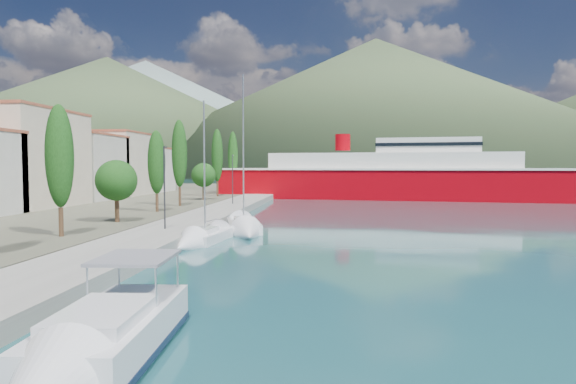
# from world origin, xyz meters

# --- Properties ---
(ground) EXTENTS (1400.00, 1400.00, 0.00)m
(ground) POSITION_xyz_m (0.00, 120.00, 0.00)
(ground) COLOR #1C4C53
(quay) EXTENTS (5.00, 88.00, 0.80)m
(quay) POSITION_xyz_m (-9.00, 26.00, 0.40)
(quay) COLOR gray
(quay) RESTS_ON ground
(hills_far) EXTENTS (1480.00, 900.00, 180.00)m
(hills_far) POSITION_xyz_m (138.59, 618.73, 77.39)
(hills_far) COLOR gray
(hills_far) RESTS_ON ground
(hills_near) EXTENTS (1010.00, 520.00, 115.00)m
(hills_near) POSITION_xyz_m (98.04, 372.50, 49.18)
(hills_near) COLOR #3F5131
(hills_near) RESTS_ON ground
(town_buildings) EXTENTS (9.20, 69.20, 11.30)m
(town_buildings) POSITION_xyz_m (-32.00, 36.91, 5.57)
(town_buildings) COLOR beige
(town_buildings) RESTS_ON land_strip
(tree_row) EXTENTS (3.44, 65.28, 11.07)m
(tree_row) POSITION_xyz_m (-14.80, 32.48, 5.85)
(tree_row) COLOR #47301E
(tree_row) RESTS_ON land_strip
(lamp_posts) EXTENTS (0.15, 46.70, 6.06)m
(lamp_posts) POSITION_xyz_m (-9.00, 13.74, 4.08)
(lamp_posts) COLOR #2D2D33
(lamp_posts) RESTS_ON quay
(motor_cruiser) EXTENTS (3.02, 9.01, 3.28)m
(motor_cruiser) POSITION_xyz_m (-2.77, -9.99, 0.54)
(motor_cruiser) COLOR black
(motor_cruiser) RESTS_ON ground
(sailboat_near) EXTENTS (3.22, 7.82, 10.91)m
(sailboat_near) POSITION_xyz_m (-6.00, 10.74, 0.30)
(sailboat_near) COLOR silver
(sailboat_near) RESTS_ON ground
(sailboat_mid) EXTENTS (4.91, 10.03, 13.97)m
(sailboat_mid) POSITION_xyz_m (-3.64, 16.41, 0.33)
(sailboat_mid) COLOR silver
(sailboat_mid) RESTS_ON ground
(ferry) EXTENTS (59.23, 20.41, 11.53)m
(ferry) POSITION_xyz_m (13.19, 61.22, 3.51)
(ferry) COLOR #9F000A
(ferry) RESTS_ON ground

